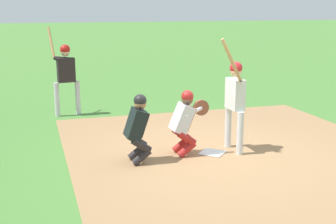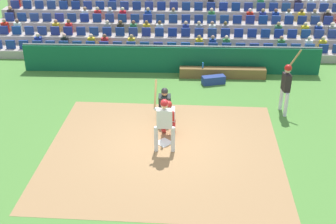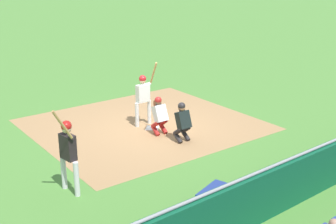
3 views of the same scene
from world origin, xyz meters
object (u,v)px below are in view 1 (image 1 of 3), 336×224
home_plate_umpire (138,125)px  on_deck_batter (66,71)px  home_plate_marker (212,153)px  batter_at_plate (235,96)px  catcher_crouching (185,119)px

home_plate_umpire → on_deck_batter: bearing=-169.3°
home_plate_umpire → home_plate_marker: bearing=91.8°
home_plate_marker → home_plate_umpire: bearing=-88.2°
batter_at_plate → catcher_crouching: (-0.09, -1.01, -0.41)m
home_plate_umpire → catcher_crouching: bearing=99.4°
home_plate_marker → home_plate_umpire: home_plate_umpire is taller
home_plate_marker → catcher_crouching: bearing=-101.8°
home_plate_marker → on_deck_batter: size_ratio=0.19×
batter_at_plate → home_plate_umpire: 2.03m
home_plate_umpire → on_deck_batter: (-4.31, -0.81, 0.48)m
batter_at_plate → home_plate_umpire: (0.07, -1.99, -0.42)m
home_plate_marker → home_plate_umpire: 1.67m
catcher_crouching → on_deck_batter: 4.54m
catcher_crouching → on_deck_batter: bearing=-156.6°
batter_at_plate → on_deck_batter: 5.08m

